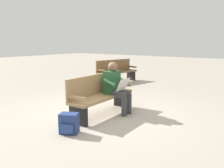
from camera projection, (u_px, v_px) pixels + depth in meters
ground_plane at (103, 114)px, 5.22m from camera, size 40.00×40.00×0.00m
bench_near at (100, 94)px, 5.18m from camera, size 1.81×0.52×0.90m
person_seated at (116, 86)px, 5.25m from camera, size 0.58×0.58×1.18m
backpack at (69, 124)px, 4.13m from camera, size 0.35×0.39×0.37m
bench_far at (116, 71)px, 9.33m from camera, size 1.86×0.87×0.90m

